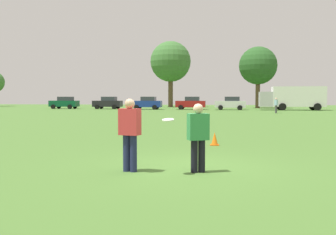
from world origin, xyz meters
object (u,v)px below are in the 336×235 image
Objects in this scene: parked_car_near_left at (64,103)px; box_truck at (293,97)px; player_thrower at (130,131)px; bystander_far_jogger at (276,104)px; traffic_cone at (215,139)px; parked_car_mid_right at (191,103)px; parked_car_center at (147,103)px; parked_car_mid_left at (108,103)px; player_defender at (198,134)px; frisbee at (168,120)px; parked_car_near_right at (231,103)px.

parked_car_near_left is 33.12m from box_truck.
bystander_far_jogger is (7.72, 34.05, -0.02)m from player_thrower.
parked_car_mid_right is (-4.45, 39.78, 0.69)m from traffic_cone.
player_thrower is 45.32m from parked_car_center.
traffic_cone is at bearing 70.51° from player_thrower.
parked_car_mid_left is (-15.06, 45.55, -0.05)m from player_thrower.
player_defender is 34.44m from bystander_far_jogger.
player_thrower reaches higher than frisbee.
parked_car_mid_right is 1.00× the size of parked_car_near_right.
frisbee is 0.16× the size of bystander_far_jogger.
parked_car_center reaches higher than player_thrower.
parked_car_near_left reaches higher than bystander_far_jogger.
parked_car_mid_left is at bearing 153.20° from bystander_far_jogger.
player_thrower is at bearing -71.71° from parked_car_mid_left.
parked_car_mid_left is 6.29m from parked_car_center.
box_truck reaches higher than bystander_far_jogger.
box_truck is (9.43, 39.12, 1.52)m from traffic_cone.
parked_car_mid_left is (6.76, 0.11, 0.00)m from parked_car_near_left.
parked_car_near_left is at bearing -179.04° from parked_car_mid_left.
parked_car_center is (-10.71, 39.24, 0.69)m from traffic_cone.
parked_car_center reaches higher than player_defender.
parked_car_near_right is 0.49× the size of box_truck.
bystander_far_jogger reaches higher than traffic_cone.
player_defender is 0.19× the size of box_truck.
frisbee is 45.36m from parked_car_mid_right.
parked_car_near_left is at bearing 158.91° from bystander_far_jogger.
bystander_far_jogger is at bearing 78.48° from traffic_cone.
box_truck is 5.03× the size of bystander_far_jogger.
box_truck is (20.13, -0.12, 0.83)m from parked_car_center.
traffic_cone is 0.11× the size of parked_car_near_right.
parked_car_mid_right is at bearing 95.36° from player_defender.
parked_car_center is at bearing -175.08° from parked_car_mid_right.
parked_car_center is 0.49× the size of box_truck.
parked_car_near_left and parked_car_center have the same top height.
player_defender is 0.38× the size of parked_car_mid_right.
frisbee is 5.60m from traffic_cone.
parked_car_center is at bearing 147.90° from bystander_far_jogger.
parked_car_near_right is at bearing 87.45° from frisbee.
parked_car_mid_right reaches higher than player_defender.
bystander_far_jogger is at bearing 79.75° from player_defender.
parked_car_center is at bearing 179.65° from box_truck.
parked_car_near_left is 1.00× the size of parked_car_mid_left.
box_truck reaches higher than frisbee.
parked_car_mid_left is 2.49× the size of bystander_far_jogger.
parked_car_mid_right is at bearing 4.92° from parked_car_center.
traffic_cone is at bearing -83.61° from parked_car_mid_right.
parked_car_mid_left is at bearing 176.06° from parked_car_near_right.
parked_car_center is at bearing 105.26° from traffic_cone.
box_truck is (9.68, 44.17, 0.85)m from player_defender.
parked_car_mid_right is at bearing 133.36° from bystander_far_jogger.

